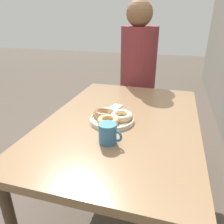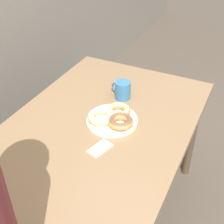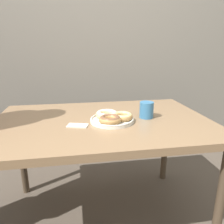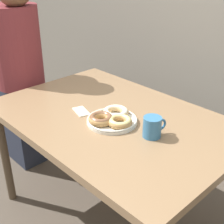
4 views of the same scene
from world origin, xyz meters
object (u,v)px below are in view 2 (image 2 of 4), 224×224
object	(u,v)px
coffee_mug	(122,90)
donut_plate	(112,117)
napkin	(100,148)
dining_table	(99,135)

from	to	relation	value
coffee_mug	donut_plate	bearing A→B (deg)	-168.03
napkin	dining_table	bearing A→B (deg)	30.58
donut_plate	napkin	distance (m)	0.21
donut_plate	napkin	xyz separation A→B (m)	(-0.20, -0.04, -0.02)
dining_table	donut_plate	size ratio (longest dim) A/B	4.73
coffee_mug	napkin	world-z (taller)	coffee_mug
donut_plate	coffee_mug	size ratio (longest dim) A/B	2.26
dining_table	napkin	world-z (taller)	napkin
dining_table	donut_plate	distance (m)	0.12
donut_plate	napkin	size ratio (longest dim) A/B	2.17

